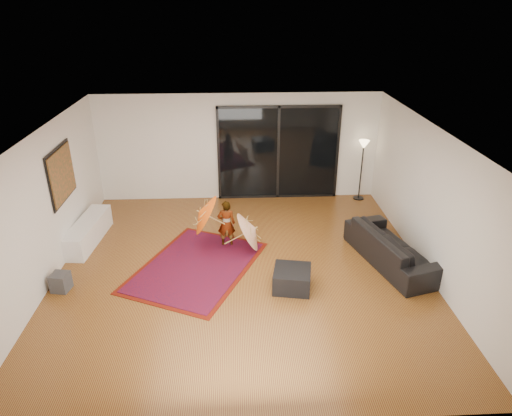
{
  "coord_description": "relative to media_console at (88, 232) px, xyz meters",
  "views": [
    {
      "loc": [
        -0.1,
        -7.47,
        4.8
      ],
      "look_at": [
        0.29,
        0.45,
        1.1
      ],
      "focal_mm": 32.0,
      "sensor_mm": 36.0,
      "label": 1
    }
  ],
  "objects": [
    {
      "name": "wall_right",
      "position": [
        6.75,
        -1.27,
        1.11
      ],
      "size": [
        0.0,
        7.0,
        7.0
      ],
      "primitive_type": "plane",
      "rotation": [
        1.57,
        0.0,
        -1.57
      ],
      "color": "silver",
      "rests_on": "floor"
    },
    {
      "name": "parasol_white",
      "position": [
        3.55,
        -0.44,
        0.26
      ],
      "size": [
        0.58,
        0.86,
        0.94
      ],
      "rotation": [
        0.0,
        1.06,
        0.0
      ],
      "color": "silver",
      "rests_on": "floor"
    },
    {
      "name": "wall_left",
      "position": [
        -0.25,
        -1.27,
        1.11
      ],
      "size": [
        0.0,
        7.0,
        7.0
      ],
      "primitive_type": "plane",
      "rotation": [
        1.57,
        0.0,
        1.57
      ],
      "color": "silver",
      "rests_on": "floor"
    },
    {
      "name": "ceiling",
      "position": [
        3.25,
        -1.27,
        2.46
      ],
      "size": [
        7.0,
        7.0,
        0.0
      ],
      "primitive_type": "plane",
      "rotation": [
        3.14,
        0.0,
        0.0
      ],
      "color": "white",
      "rests_on": "wall_back"
    },
    {
      "name": "painting",
      "position": [
        -0.21,
        -0.27,
        1.41
      ],
      "size": [
        0.04,
        1.28,
        1.08
      ],
      "color": "black",
      "rests_on": "wall_left"
    },
    {
      "name": "ottoman",
      "position": [
        4.13,
        -1.9,
        -0.05
      ],
      "size": [
        0.76,
        0.76,
        0.37
      ],
      "primitive_type": "cube",
      "rotation": [
        0.0,
        0.0,
        -0.18
      ],
      "color": "black",
      "rests_on": "floor"
    },
    {
      "name": "persian_rug",
      "position": [
        2.36,
        -1.13,
        -0.23
      ],
      "size": [
        2.91,
        3.29,
        0.02
      ],
      "rotation": [
        0.0,
        0.0,
        -0.43
      ],
      "color": "#5B1107",
      "rests_on": "floor"
    },
    {
      "name": "speaker",
      "position": [
        0.0,
        -1.77,
        -0.07
      ],
      "size": [
        0.34,
        0.34,
        0.34
      ],
      "primitive_type": "cube",
      "rotation": [
        0.0,
        0.0,
        -0.18
      ],
      "color": "#424244",
      "rests_on": "floor"
    },
    {
      "name": "sofa",
      "position": [
        6.2,
        -1.13,
        0.09
      ],
      "size": [
        1.47,
        2.44,
        0.67
      ],
      "primitive_type": "imported",
      "rotation": [
        0.0,
        0.0,
        1.84
      ],
      "color": "black",
      "rests_on": "floor"
    },
    {
      "name": "wall_back",
      "position": [
        3.25,
        2.23,
        1.11
      ],
      "size": [
        7.0,
        0.0,
        7.0
      ],
      "primitive_type": "plane",
      "rotation": [
        1.57,
        0.0,
        0.0
      ],
      "color": "silver",
      "rests_on": "floor"
    },
    {
      "name": "child",
      "position": [
        2.95,
        -0.29,
        0.27
      ],
      "size": [
        0.37,
        0.24,
        1.01
      ],
      "primitive_type": "imported",
      "rotation": [
        0.0,
        0.0,
        3.15
      ],
      "color": "#999999",
      "rests_on": "floor"
    },
    {
      "name": "media_console",
      "position": [
        0.0,
        0.0,
        0.0
      ],
      "size": [
        0.6,
        1.77,
        0.48
      ],
      "primitive_type": "cube",
      "rotation": [
        0.0,
        0.0,
        -0.1
      ],
      "color": "white",
      "rests_on": "floor"
    },
    {
      "name": "sliding_door",
      "position": [
        4.25,
        2.2,
        0.96
      ],
      "size": [
        3.06,
        0.07,
        2.4
      ],
      "color": "black",
      "rests_on": "wall_back"
    },
    {
      "name": "floor_lamp",
      "position": [
        6.35,
        1.98,
        0.99
      ],
      "size": [
        0.27,
        0.27,
        1.56
      ],
      "color": "black",
      "rests_on": "floor"
    },
    {
      "name": "parasol_orange",
      "position": [
        2.4,
        -0.34,
        0.49
      ],
      "size": [
        0.58,
        0.88,
        0.89
      ],
      "rotation": [
        0.0,
        -1.05,
        0.0
      ],
      "color": "#F3590C",
      "rests_on": "child"
    },
    {
      "name": "floor",
      "position": [
        3.25,
        -1.27,
        -0.24
      ],
      "size": [
        7.0,
        7.0,
        0.0
      ],
      "primitive_type": "plane",
      "color": "olive",
      "rests_on": "ground"
    },
    {
      "name": "wall_front",
      "position": [
        3.25,
        -4.77,
        1.11
      ],
      "size": [
        7.0,
        0.0,
        7.0
      ],
      "primitive_type": "plane",
      "rotation": [
        -1.57,
        0.0,
        0.0
      ],
      "color": "silver",
      "rests_on": "floor"
    }
  ]
}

